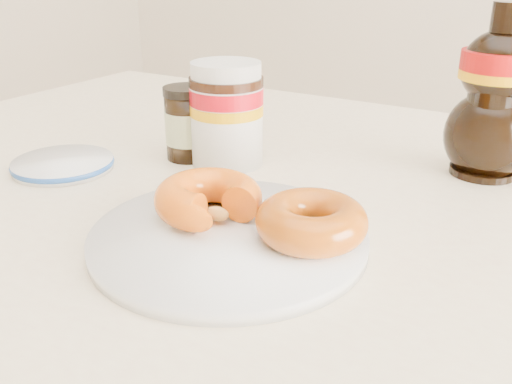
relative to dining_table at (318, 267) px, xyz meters
The scene contains 8 objects.
dining_table is the anchor object (origin of this frame).
plate 0.17m from the dining_table, 103.48° to the right, with size 0.26×0.26×0.01m.
donut_bitten 0.18m from the dining_table, 120.37° to the right, with size 0.11×0.11×0.04m, color orange.
donut_whole 0.16m from the dining_table, 69.99° to the right, with size 0.10×0.10×0.04m, color #A2440A.
nutella_jar 0.23m from the dining_table, 162.75° to the left, with size 0.09×0.09×0.13m.
syrup_bottle 0.29m from the dining_table, 53.09° to the left, with size 0.10×0.09×0.20m, color black, non-canonical shape.
dark_jar 0.25m from the dining_table, 169.51° to the left, with size 0.06×0.06×0.10m.
blue_rim_saucer 0.34m from the dining_table, 166.42° to the right, with size 0.13×0.13×0.01m.
Camera 1 is at (0.24, -0.43, 1.00)m, focal length 40.00 mm.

